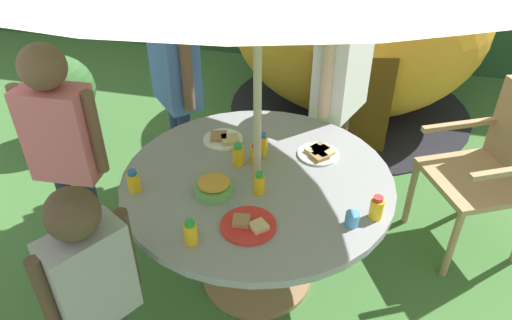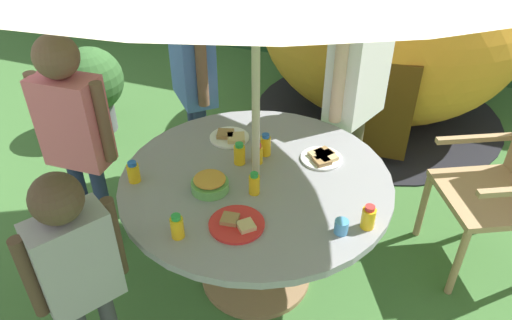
{
  "view_description": "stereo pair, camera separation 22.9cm",
  "coord_description": "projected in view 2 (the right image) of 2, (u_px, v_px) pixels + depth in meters",
  "views": [
    {
      "loc": [
        0.42,
        -1.77,
        2.06
      ],
      "look_at": [
        -0.02,
        0.06,
        0.75
      ],
      "focal_mm": 33.67,
      "sensor_mm": 36.0,
      "label": 1
    },
    {
      "loc": [
        0.64,
        -1.7,
        2.06
      ],
      "look_at": [
        -0.02,
        0.06,
        0.75
      ],
      "focal_mm": 33.67,
      "sensor_mm": 36.0,
      "label": 2
    }
  ],
  "objects": [
    {
      "name": "garden_table",
      "position": [
        256.0,
        201.0,
        2.36
      ],
      "size": [
        1.29,
        1.29,
        0.69
      ],
      "color": "#93704C",
      "rests_on": "ground_plane"
    },
    {
      "name": "plate_back_edge",
      "position": [
        230.0,
        137.0,
        2.55
      ],
      "size": [
        0.21,
        0.21,
        0.03
      ],
      "color": "white",
      "rests_on": "garden_table"
    },
    {
      "name": "juice_bottle_near_left",
      "position": [
        239.0,
        154.0,
        2.34
      ],
      "size": [
        0.06,
        0.06,
        0.11
      ],
      "color": "yellow",
      "rests_on": "garden_table"
    },
    {
      "name": "child_in_blue_shirt",
      "position": [
        192.0,
        60.0,
        2.93
      ],
      "size": [
        0.39,
        0.4,
        1.39
      ],
      "rotation": [
        0.0,
        0.0,
        -0.81
      ],
      "color": "navy",
      "rests_on": "ground_plane"
    },
    {
      "name": "juice_bottle_center_back",
      "position": [
        133.0,
        172.0,
        2.22
      ],
      "size": [
        0.06,
        0.06,
        0.11
      ],
      "color": "yellow",
      "rests_on": "garden_table"
    },
    {
      "name": "juice_bottle_mid_right",
      "position": [
        257.0,
        154.0,
        2.35
      ],
      "size": [
        0.05,
        0.05,
        0.11
      ],
      "color": "yellow",
      "rests_on": "garden_table"
    },
    {
      "name": "ground_plane",
      "position": [
        256.0,
        277.0,
        2.68
      ],
      "size": [
        10.0,
        10.0,
        0.02
      ],
      "primitive_type": "cube",
      "color": "#3D6B33"
    },
    {
      "name": "potted_plant",
      "position": [
        91.0,
        84.0,
        3.73
      ],
      "size": [
        0.51,
        0.51,
        0.7
      ],
      "color": "#595960",
      "rests_on": "ground_plane"
    },
    {
      "name": "plate_mid_left",
      "position": [
        237.0,
        224.0,
        2.0
      ],
      "size": [
        0.24,
        0.24,
        0.03
      ],
      "color": "red",
      "rests_on": "garden_table"
    },
    {
      "name": "cup_near",
      "position": [
        341.0,
        227.0,
        1.95
      ],
      "size": [
        0.06,
        0.06,
        0.06
      ],
      "primitive_type": "cylinder",
      "color": "#4C99D8",
      "rests_on": "garden_table"
    },
    {
      "name": "juice_bottle_front_edge",
      "position": [
        266.0,
        145.0,
        2.4
      ],
      "size": [
        0.05,
        0.05,
        0.12
      ],
      "color": "yellow",
      "rests_on": "garden_table"
    },
    {
      "name": "child_in_white_shirt",
      "position": [
        358.0,
        73.0,
        2.7
      ],
      "size": [
        0.32,
        0.46,
        1.44
      ],
      "rotation": [
        0.0,
        0.0,
        -1.92
      ],
      "color": "brown",
      "rests_on": "ground_plane"
    },
    {
      "name": "juice_bottle_center_front",
      "position": [
        368.0,
        217.0,
        1.97
      ],
      "size": [
        0.06,
        0.06,
        0.11
      ],
      "color": "yellow",
      "rests_on": "garden_table"
    },
    {
      "name": "juice_bottle_far_right",
      "position": [
        254.0,
        184.0,
        2.15
      ],
      "size": [
        0.05,
        0.05,
        0.11
      ],
      "color": "yellow",
      "rests_on": "garden_table"
    },
    {
      "name": "plate_far_left",
      "position": [
        322.0,
        157.0,
        2.39
      ],
      "size": [
        0.21,
        0.21,
        0.03
      ],
      "color": "white",
      "rests_on": "garden_table"
    },
    {
      "name": "snack_bowl",
      "position": [
        210.0,
        183.0,
        2.18
      ],
      "size": [
        0.17,
        0.17,
        0.08
      ],
      "color": "#66B259",
      "rests_on": "garden_table"
    },
    {
      "name": "wooden_chair",
      "position": [
        511.0,
        183.0,
        2.48
      ],
      "size": [
        0.66,
        0.66,
        0.95
      ],
      "rotation": [
        0.0,
        0.0,
        -1.1
      ],
      "color": "tan",
      "rests_on": "ground_plane"
    },
    {
      "name": "juice_bottle_near_right",
      "position": [
        177.0,
        227.0,
        1.92
      ],
      "size": [
        0.05,
        0.05,
        0.11
      ],
      "color": "yellow",
      "rests_on": "garden_table"
    },
    {
      "name": "dome_tent",
      "position": [
        390.0,
        24.0,
        3.72
      ],
      "size": [
        2.16,
        2.16,
        1.61
      ],
      "rotation": [
        0.0,
        0.0,
        0.04
      ],
      "color": "orange",
      "rests_on": "ground_plane"
    },
    {
      "name": "child_in_pink_shirt",
      "position": [
        73.0,
        122.0,
        2.45
      ],
      "size": [
        0.43,
        0.22,
        1.28
      ],
      "rotation": [
        0.0,
        0.0,
        0.05
      ],
      "color": "navy",
      "rests_on": "ground_plane"
    },
    {
      "name": "child_in_grey_shirt",
      "position": [
        76.0,
        261.0,
        1.82
      ],
      "size": [
        0.28,
        0.34,
        1.11
      ],
      "rotation": [
        0.0,
        0.0,
        1.04
      ],
      "color": "#3F3F47",
      "rests_on": "ground_plane"
    }
  ]
}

